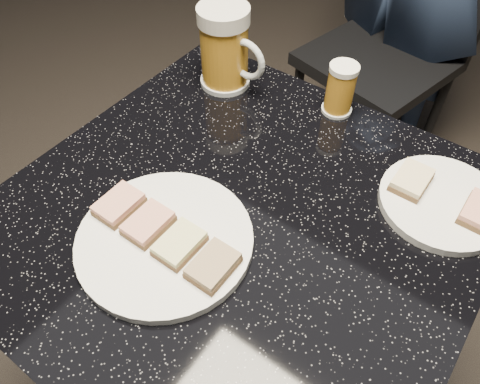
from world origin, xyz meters
name	(u,v)px	position (x,y,z in m)	size (l,w,h in m)	color
floor	(240,381)	(0.00, 0.00, 0.00)	(6.00, 6.00, 0.00)	black
plate_large	(165,240)	(-0.06, -0.11, 0.76)	(0.26, 0.26, 0.01)	white
plate_small	(442,202)	(0.24, 0.20, 0.76)	(0.19, 0.19, 0.01)	white
table	(240,290)	(0.00, 0.00, 0.51)	(0.70, 0.70, 0.75)	black
beer_mug	(226,48)	(-0.22, 0.25, 0.83)	(0.14, 0.10, 0.16)	silver
beer_tumbler	(340,89)	(0.00, 0.31, 0.80)	(0.06, 0.06, 0.10)	silver
chair	(395,40)	(-0.13, 1.02, 0.50)	(0.49, 0.49, 0.87)	black
canapes_on_plate_large	(164,234)	(-0.06, -0.11, 0.77)	(0.23, 0.07, 0.02)	#4C3521
canapes_on_plate_small	(445,195)	(0.24, 0.20, 0.77)	(0.16, 0.07, 0.02)	#4C3521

